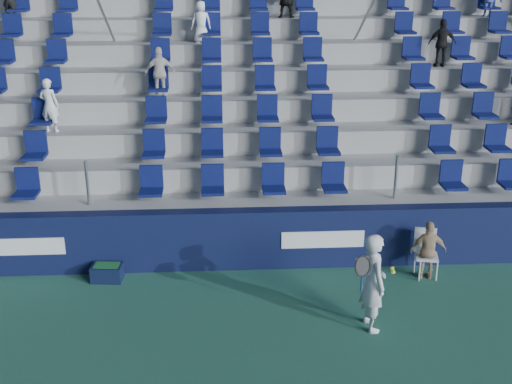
# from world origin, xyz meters

# --- Properties ---
(ground) EXTENTS (70.00, 70.00, 0.00)m
(ground) POSITION_xyz_m (0.00, 0.00, 0.00)
(ground) COLOR #29604A
(ground) RESTS_ON ground
(sponsor_wall) EXTENTS (24.00, 0.32, 1.20)m
(sponsor_wall) POSITION_xyz_m (0.00, 3.15, 0.60)
(sponsor_wall) COLOR #10163A
(sponsor_wall) RESTS_ON ground
(grandstand) EXTENTS (24.00, 8.17, 6.63)m
(grandstand) POSITION_xyz_m (0.00, 8.24, 2.14)
(grandstand) COLOR #9D9E98
(grandstand) RESTS_ON ground
(tennis_player) EXTENTS (0.69, 0.67, 1.68)m
(tennis_player) POSITION_xyz_m (1.98, 0.88, 0.84)
(tennis_player) COLOR silver
(tennis_player) RESTS_ON ground
(line_judge_chair) EXTENTS (0.48, 0.50, 0.93)m
(line_judge_chair) POSITION_xyz_m (3.41, 2.65, 0.53)
(line_judge_chair) COLOR white
(line_judge_chair) RESTS_ON ground
(line_judge) EXTENTS (0.70, 0.34, 1.15)m
(line_judge) POSITION_xyz_m (3.41, 2.50, 0.58)
(line_judge) COLOR tan
(line_judge) RESTS_ON ground
(ball_bin) EXTENTS (0.60, 0.42, 0.32)m
(ball_bin) POSITION_xyz_m (-2.61, 2.75, 0.17)
(ball_bin) COLOR black
(ball_bin) RESTS_ON ground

